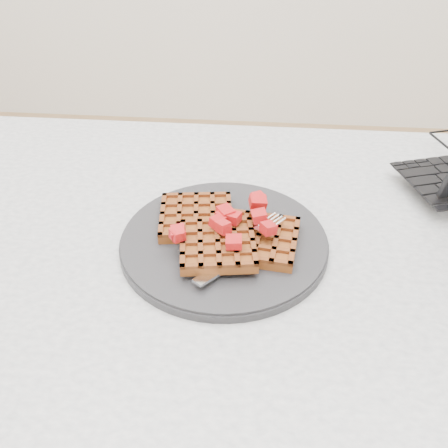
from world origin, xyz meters
name	(u,v)px	position (x,y,z in m)	size (l,w,h in m)	color
table	(258,304)	(0.00, 0.00, 0.64)	(1.20, 0.80, 0.75)	silver
plate	(224,242)	(-0.05, 0.00, 0.76)	(0.30, 0.30, 0.02)	#242427
waffles	(224,233)	(-0.05, 0.00, 0.78)	(0.21, 0.19, 0.03)	brown
strawberry_pile	(224,216)	(-0.05, 0.00, 0.80)	(0.15, 0.15, 0.02)	#9C0005
fork	(247,250)	(-0.02, -0.03, 0.77)	(0.02, 0.18, 0.02)	silver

